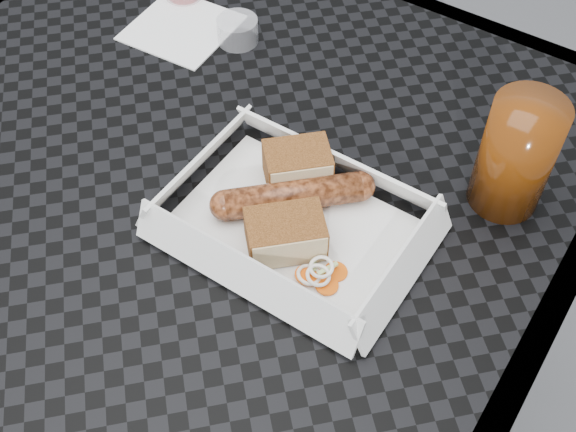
% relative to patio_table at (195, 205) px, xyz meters
% --- Properties ---
extents(ground, '(60.00, 60.00, 0.00)m').
position_rel_patio_table_xyz_m(ground, '(0.00, 0.00, -0.67)').
color(ground, '#58585A').
rests_on(ground, ground).
extents(patio_table, '(0.80, 0.80, 0.74)m').
position_rel_patio_table_xyz_m(patio_table, '(0.00, 0.00, 0.00)').
color(patio_table, black).
rests_on(patio_table, ground).
extents(food_tray, '(0.22, 0.15, 0.00)m').
position_rel_patio_table_xyz_m(food_tray, '(0.14, -0.01, 0.08)').
color(food_tray, white).
rests_on(food_tray, patio_table).
extents(bratwurst, '(0.13, 0.12, 0.03)m').
position_rel_patio_table_xyz_m(bratwurst, '(0.13, 0.01, 0.10)').
color(bratwurst, brown).
rests_on(bratwurst, food_tray).
extents(bread_near, '(0.08, 0.08, 0.04)m').
position_rel_patio_table_xyz_m(bread_near, '(0.11, 0.04, 0.10)').
color(bread_near, brown).
rests_on(bread_near, food_tray).
extents(bread_far, '(0.09, 0.09, 0.04)m').
position_rel_patio_table_xyz_m(bread_far, '(0.15, -0.04, 0.10)').
color(bread_far, brown).
rests_on(bread_far, food_tray).
extents(veg_garnish, '(0.03, 0.03, 0.00)m').
position_rel_patio_table_xyz_m(veg_garnish, '(0.19, -0.05, 0.08)').
color(veg_garnish, '#E7560A').
rests_on(veg_garnish, food_tray).
extents(napkin, '(0.13, 0.13, 0.00)m').
position_rel_patio_table_xyz_m(napkin, '(-0.15, 0.17, 0.08)').
color(napkin, white).
rests_on(napkin, patio_table).
extents(condiment_cup_empty, '(0.05, 0.05, 0.03)m').
position_rel_patio_table_xyz_m(condiment_cup_empty, '(-0.07, 0.19, 0.09)').
color(condiment_cup_empty, silver).
rests_on(condiment_cup_empty, patio_table).
extents(drink_glass, '(0.07, 0.07, 0.12)m').
position_rel_patio_table_xyz_m(drink_glass, '(0.30, 0.13, 0.14)').
color(drink_glass, '#532307').
rests_on(drink_glass, patio_table).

